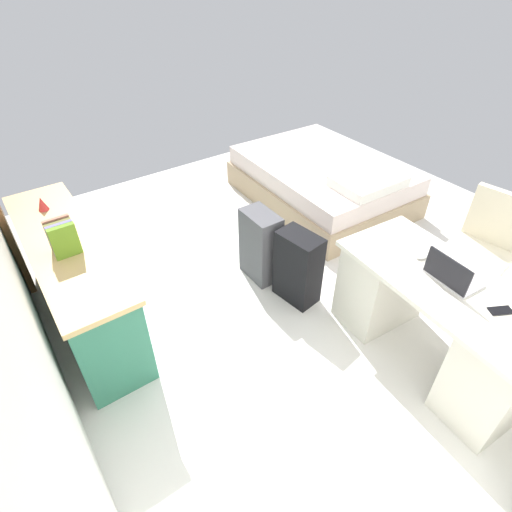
{
  "coord_description": "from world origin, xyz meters",
  "views": [
    {
      "loc": [
        -2.04,
        1.97,
        2.46
      ],
      "look_at": [
        -0.12,
        0.61,
        0.6
      ],
      "focal_mm": 28.72,
      "sensor_mm": 36.0,
      "label": 1
    }
  ],
  "objects": [
    {
      "name": "ground_plane",
      "position": [
        0.0,
        0.0,
        0.0
      ],
      "size": [
        5.39,
        5.39,
        0.0
      ],
      "primitive_type": "plane",
      "color": "silver"
    },
    {
      "name": "desk",
      "position": [
        -1.18,
        -0.15,
        0.38
      ],
      "size": [
        1.49,
        0.77,
        0.72
      ],
      "color": "silver",
      "rests_on": "ground_plane"
    },
    {
      "name": "office_chair",
      "position": [
        -0.97,
        -0.99,
        0.42
      ],
      "size": [
        0.52,
        0.52,
        0.94
      ],
      "color": "black",
      "rests_on": "ground_plane"
    },
    {
      "name": "credenza",
      "position": [
        0.65,
        1.74,
        0.38
      ],
      "size": [
        1.8,
        0.48,
        0.76
      ],
      "color": "#2D7056",
      "rests_on": "ground_plane"
    },
    {
      "name": "bed",
      "position": [
        0.94,
        -1.08,
        0.24
      ],
      "size": [
        1.95,
        1.47,
        0.58
      ],
      "color": "tan",
      "rests_on": "ground_plane"
    },
    {
      "name": "suitcase_black",
      "position": [
        -0.15,
        0.21,
        0.32
      ],
      "size": [
        0.39,
        0.27,
        0.64
      ],
      "primitive_type": "cube",
      "rotation": [
        0.0,
        0.0,
        0.13
      ],
      "color": "black",
      "rests_on": "ground_plane"
    },
    {
      "name": "suitcase_spare_grey",
      "position": [
        0.26,
        0.29,
        0.33
      ],
      "size": [
        0.36,
        0.22,
        0.65
      ],
      "primitive_type": "cube",
      "rotation": [
        0.0,
        0.0,
        -0.01
      ],
      "color": "#4C4C51",
      "rests_on": "ground_plane"
    },
    {
      "name": "laptop",
      "position": [
        -1.17,
        -0.16,
        0.77
      ],
      "size": [
        0.33,
        0.25,
        0.21
      ],
      "color": "#B7B7BC",
      "rests_on": "desk"
    },
    {
      "name": "computer_mouse",
      "position": [
        -0.91,
        -0.22,
        0.74
      ],
      "size": [
        0.07,
        0.1,
        0.03
      ],
      "primitive_type": "ellipsoid",
      "rotation": [
        0.0,
        0.0,
        -0.08
      ],
      "color": "white",
      "rests_on": "desk"
    },
    {
      "name": "cell_phone_near_laptop",
      "position": [
        -1.5,
        -0.17,
        0.73
      ],
      "size": [
        0.12,
        0.15,
        0.01
      ],
      "primitive_type": "cube",
      "rotation": [
        0.0,
        0.0,
        -0.49
      ],
      "color": "black",
      "rests_on": "desk"
    },
    {
      "name": "book_row",
      "position": [
        0.5,
        1.74,
        0.88
      ],
      "size": [
        0.15,
        0.17,
        0.23
      ],
      "color": "olive",
      "rests_on": "credenza"
    },
    {
      "name": "figurine_small",
      "position": [
        1.15,
        1.74,
        0.82
      ],
      "size": [
        0.08,
        0.08,
        0.11
      ],
      "primitive_type": "cone",
      "color": "red",
      "rests_on": "credenza"
    }
  ]
}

